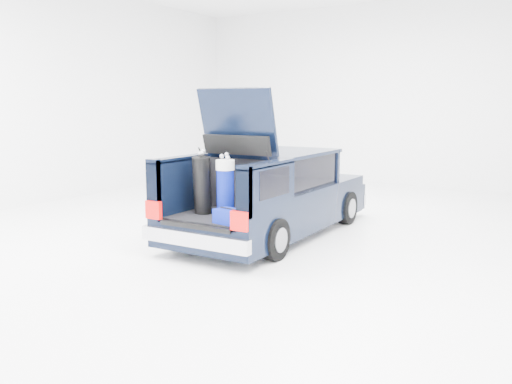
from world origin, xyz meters
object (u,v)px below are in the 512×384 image
Objects in this scene: blue_golf_bag at (225,187)px; blue_duffel at (230,216)px; red_suitcase at (263,197)px; car at (274,195)px; black_golf_bag at (202,185)px.

blue_golf_bag is 0.69m from blue_duffel.
red_suitcase is 0.58m from blue_golf_bag.
car is 4.98× the size of blue_golf_bag.
blue_golf_bag is at bearing -88.96° from car.
blue_golf_bag is at bearing -152.66° from red_suitcase.
blue_golf_bag is (0.35, 0.11, -0.01)m from black_golf_bag.
black_golf_bag reaches higher than blue_duffel.
blue_duffel is (-0.09, -0.76, -0.17)m from red_suitcase.
blue_golf_bag reaches higher than blue_duffel.
car is 4.81× the size of black_golf_bag.
blue_duffel is at bearing -78.40° from car.
car is at bearing 98.02° from blue_golf_bag.
car is at bearing 113.51° from blue_duffel.
black_golf_bag is at bearing -156.03° from blue_golf_bag.
car is 10.02× the size of blue_duffel.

